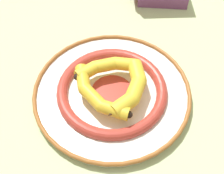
{
  "coord_description": "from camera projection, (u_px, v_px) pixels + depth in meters",
  "views": [
    {
      "loc": [
        -0.2,
        -0.37,
        0.63
      ],
      "look_at": [
        0.02,
        0.01,
        0.03
      ],
      "focal_mm": 50.0,
      "sensor_mm": 36.0,
      "label": 1
    }
  ],
  "objects": [
    {
      "name": "banana_a",
      "position": [
        95.0,
        94.0,
        0.72
      ],
      "size": [
        0.08,
        0.2,
        0.03
      ],
      "rotation": [
        0.0,
        0.0,
        4.9
      ],
      "color": "gold",
      "rests_on": "decorative_bowl"
    },
    {
      "name": "decorative_bowl",
      "position": [
        112.0,
        92.0,
        0.76
      ],
      "size": [
        0.39,
        0.39,
        0.03
      ],
      "color": "white",
      "rests_on": "ground_plane"
    },
    {
      "name": "banana_c",
      "position": [
        107.0,
        67.0,
        0.76
      ],
      "size": [
        0.17,
        0.08,
        0.03
      ],
      "rotation": [
        0.0,
        0.0,
        9.16
      ],
      "color": "yellow",
      "rests_on": "decorative_bowl"
    },
    {
      "name": "banana_b",
      "position": [
        132.0,
        90.0,
        0.72
      ],
      "size": [
        0.15,
        0.12,
        0.04
      ],
      "rotation": [
        0.0,
        0.0,
        6.98
      ],
      "color": "yellow",
      "rests_on": "decorative_bowl"
    },
    {
      "name": "ground_plane",
      "position": [
        109.0,
        102.0,
        0.76
      ],
      "size": [
        2.8,
        2.8,
        0.0
      ],
      "primitive_type": "plane",
      "color": "#B2C693"
    }
  ]
}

